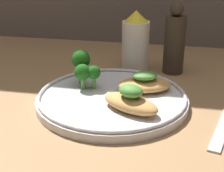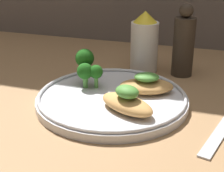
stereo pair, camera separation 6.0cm
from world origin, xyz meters
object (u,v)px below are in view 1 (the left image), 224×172
at_px(plate, 112,99).
at_px(broccoli_bunch, 84,66).
at_px(sauce_bottle, 135,42).
at_px(pepper_grinder, 175,42).

relative_size(plate, broccoli_bunch, 4.01).
height_order(sauce_bottle, pepper_grinder, pepper_grinder).
bearing_deg(sauce_bottle, pepper_grinder, 0.00).
bearing_deg(pepper_grinder, plate, -118.46).
bearing_deg(pepper_grinder, sauce_bottle, 180.00).
xyz_separation_m(broccoli_bunch, pepper_grinder, (0.16, 0.15, 0.02)).
height_order(plate, pepper_grinder, pepper_grinder).
distance_m(plate, sauce_bottle, 0.19).
height_order(broccoli_bunch, sauce_bottle, sauce_bottle).
distance_m(plate, pepper_grinder, 0.22).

